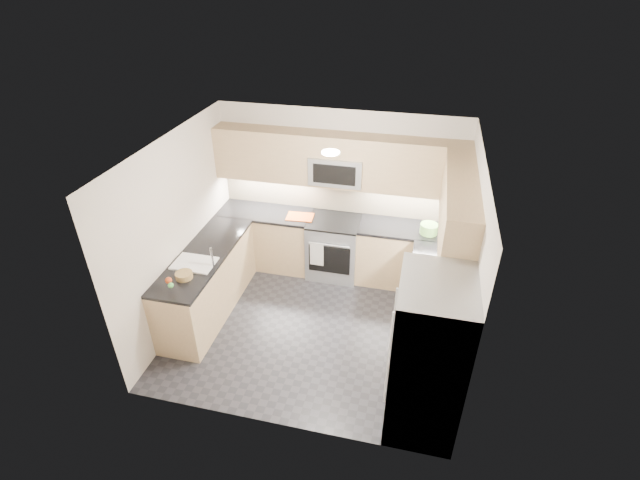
{
  "coord_description": "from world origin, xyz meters",
  "views": [
    {
      "loc": [
        1.17,
        -4.6,
        4.29
      ],
      "look_at": [
        0.0,
        0.35,
        1.15
      ],
      "focal_mm": 26.0,
      "sensor_mm": 36.0,
      "label": 1
    }
  ],
  "objects_px": {
    "microwave": "(337,169)",
    "utensil_bowl": "(429,229)",
    "cutting_board": "(300,217)",
    "fruit_basket": "(184,275)",
    "gas_range": "(334,248)",
    "refrigerator": "(428,357)"
  },
  "relations": [
    {
      "from": "microwave",
      "to": "utensil_bowl",
      "type": "bearing_deg",
      "value": -7.73
    },
    {
      "from": "fruit_basket",
      "to": "refrigerator",
      "type": "bearing_deg",
      "value": -11.51
    },
    {
      "from": "gas_range",
      "to": "utensil_bowl",
      "type": "distance_m",
      "value": 1.48
    },
    {
      "from": "gas_range",
      "to": "fruit_basket",
      "type": "bearing_deg",
      "value": -129.03
    },
    {
      "from": "gas_range",
      "to": "cutting_board",
      "type": "relative_size",
      "value": 2.3
    },
    {
      "from": "cutting_board",
      "to": "fruit_basket",
      "type": "relative_size",
      "value": 1.91
    },
    {
      "from": "refrigerator",
      "to": "utensil_bowl",
      "type": "height_order",
      "value": "refrigerator"
    },
    {
      "from": "refrigerator",
      "to": "gas_range",
      "type": "bearing_deg",
      "value": 120.88
    },
    {
      "from": "gas_range",
      "to": "utensil_bowl",
      "type": "relative_size",
      "value": 3.65
    },
    {
      "from": "gas_range",
      "to": "fruit_basket",
      "type": "distance_m",
      "value": 2.41
    },
    {
      "from": "microwave",
      "to": "refrigerator",
      "type": "xyz_separation_m",
      "value": [
        1.45,
        -2.55,
        -0.8
      ]
    },
    {
      "from": "cutting_board",
      "to": "fruit_basket",
      "type": "xyz_separation_m",
      "value": [
        -0.96,
        -1.8,
        0.03
      ]
    },
    {
      "from": "utensil_bowl",
      "to": "fruit_basket",
      "type": "bearing_deg",
      "value": -148.19
    },
    {
      "from": "utensil_bowl",
      "to": "cutting_board",
      "type": "bearing_deg",
      "value": 178.98
    },
    {
      "from": "microwave",
      "to": "refrigerator",
      "type": "distance_m",
      "value": 3.04
    },
    {
      "from": "cutting_board",
      "to": "fruit_basket",
      "type": "bearing_deg",
      "value": -118.09
    },
    {
      "from": "microwave",
      "to": "cutting_board",
      "type": "height_order",
      "value": "microwave"
    },
    {
      "from": "refrigerator",
      "to": "cutting_board",
      "type": "relative_size",
      "value": 4.55
    },
    {
      "from": "gas_range",
      "to": "refrigerator",
      "type": "bearing_deg",
      "value": -59.12
    },
    {
      "from": "gas_range",
      "to": "utensil_bowl",
      "type": "bearing_deg",
      "value": -2.54
    },
    {
      "from": "gas_range",
      "to": "cutting_board",
      "type": "bearing_deg",
      "value": -177.02
    },
    {
      "from": "utensil_bowl",
      "to": "fruit_basket",
      "type": "distance_m",
      "value": 3.35
    }
  ]
}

